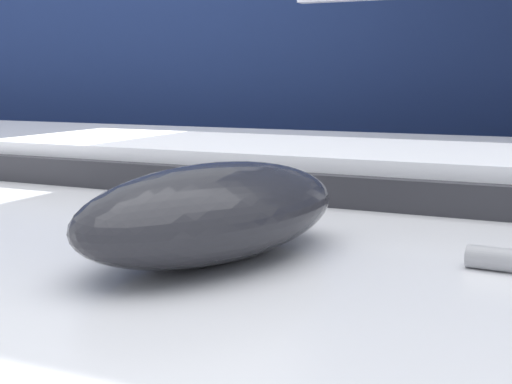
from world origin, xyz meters
name	(u,v)px	position (x,y,z in m)	size (l,w,h in m)	color
partition_panel	(468,280)	(0.00, 0.56, 0.51)	(5.00, 0.03, 1.02)	navy
computer_mouse_near	(214,211)	(0.01, -0.17, 0.73)	(0.09, 0.13, 0.03)	#232328
keyboard	(329,166)	(-0.01, 0.01, 0.73)	(0.46, 0.15, 0.02)	#28282D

